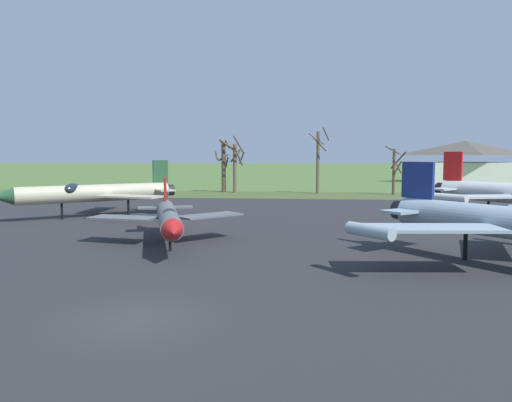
# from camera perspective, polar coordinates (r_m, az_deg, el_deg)

# --- Properties ---
(ground_plane) EXTENTS (600.00, 600.00, 0.00)m
(ground_plane) POSITION_cam_1_polar(r_m,az_deg,el_deg) (17.76, -13.82, -13.35)
(ground_plane) COLOR #4C6B33
(asphalt_apron) EXTENTS (74.51, 58.11, 0.05)m
(asphalt_apron) POSITION_cam_1_polar(r_m,az_deg,el_deg) (34.23, -4.09, -4.09)
(asphalt_apron) COLOR #28282B
(asphalt_apron) RESTS_ON ground
(grass_verge_strip) EXTENTS (134.51, 12.00, 0.06)m
(grass_verge_strip) POSITION_cam_1_polar(r_m,az_deg,el_deg) (68.80, 0.80, 0.71)
(grass_verge_strip) COLOR #45552B
(grass_verge_strip) RESTS_ON ground
(jet_fighter_front_right) EXTENTS (9.57, 12.47, 4.03)m
(jet_fighter_front_right) POSITION_cam_1_polar(r_m,az_deg,el_deg) (30.98, -10.18, -1.83)
(jet_fighter_front_right) COLOR #565B60
(jet_fighter_front_right) RESTS_ON ground
(jet_fighter_rear_center) EXTENTS (13.84, 12.75, 5.14)m
(jet_fighter_rear_center) POSITION_cam_1_polar(r_m,az_deg,el_deg) (46.36, -18.36, 0.92)
(jet_fighter_rear_center) COLOR #B7B293
(jet_fighter_rear_center) RESTS_ON ground
(bare_tree_far_left) EXTENTS (3.20, 2.72, 7.98)m
(bare_tree_far_left) POSITION_cam_1_polar(r_m,az_deg,el_deg) (73.95, -3.79, 4.33)
(bare_tree_far_left) COLOR brown
(bare_tree_far_left) RESTS_ON ground
(bare_tree_left_of_center) EXTENTS (2.39, 3.04, 8.48)m
(bare_tree_left_of_center) POSITION_cam_1_polar(r_m,az_deg,el_deg) (72.59, -2.37, 4.22)
(bare_tree_left_of_center) COLOR brown
(bare_tree_left_of_center) RESTS_ON ground
(bare_tree_center) EXTENTS (3.06, 2.31, 9.58)m
(bare_tree_center) POSITION_cam_1_polar(r_m,az_deg,el_deg) (71.06, 7.26, 4.77)
(bare_tree_center) COLOR brown
(bare_tree_center) RESTS_ON ground
(bare_tree_right_of_center) EXTENTS (3.11, 3.13, 6.93)m
(bare_tree_right_of_center) POSITION_cam_1_polar(r_m,az_deg,el_deg) (70.93, 15.83, 3.57)
(bare_tree_right_of_center) COLOR brown
(bare_tree_right_of_center) RESTS_ON ground
(visitor_building) EXTENTS (21.22, 13.54, 8.54)m
(visitor_building) POSITION_cam_1_polar(r_m,az_deg,el_deg) (110.74, 23.14, 4.25)
(visitor_building) COLOR beige
(visitor_building) RESTS_ON ground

